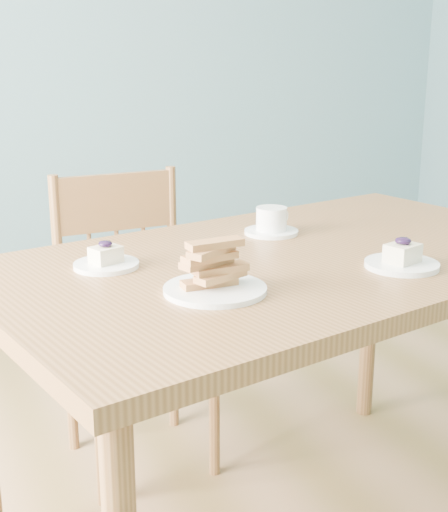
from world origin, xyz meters
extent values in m
cube|color=#A1754B|center=(0.00, 0.00, -0.01)|extent=(5.00, 5.00, 0.01)
cube|color=slate|center=(0.00, 2.50, 1.35)|extent=(5.00, 0.01, 2.70)
cube|color=brown|center=(-0.05, -0.10, 0.79)|extent=(1.65, 1.14, 0.04)
cylinder|color=brown|center=(0.55, 0.39, 0.38)|extent=(0.06, 0.06, 0.76)
cube|color=brown|center=(-0.29, 0.43, 0.43)|extent=(0.43, 0.41, 0.04)
cylinder|color=brown|center=(-0.47, 0.25, 0.21)|extent=(0.03, 0.03, 0.41)
cylinder|color=brown|center=(-0.11, 0.26, 0.21)|extent=(0.03, 0.03, 0.41)
cylinder|color=brown|center=(-0.48, 0.59, 0.21)|extent=(0.03, 0.03, 0.41)
cylinder|color=brown|center=(-0.12, 0.60, 0.21)|extent=(0.03, 0.03, 0.41)
cylinder|color=brown|center=(-0.49, 0.60, 0.69)|extent=(0.03, 0.03, 0.47)
cylinder|color=brown|center=(-0.11, 0.61, 0.69)|extent=(0.03, 0.03, 0.47)
cube|color=brown|center=(-0.30, 0.61, 0.83)|extent=(0.36, 0.03, 0.18)
cylinder|color=brown|center=(-0.39, 0.61, 0.59)|extent=(0.01, 0.01, 0.28)
cylinder|color=brown|center=(-0.30, 0.61, 0.59)|extent=(0.01, 0.01, 0.28)
cylinder|color=brown|center=(-0.21, 0.61, 0.59)|extent=(0.01, 0.01, 0.28)
cylinder|color=white|center=(0.12, -0.30, 0.81)|extent=(0.17, 0.17, 0.01)
cube|color=beige|center=(0.12, -0.30, 0.84)|extent=(0.09, 0.08, 0.04)
ellipsoid|color=black|center=(0.12, -0.30, 0.87)|extent=(0.04, 0.04, 0.02)
sphere|color=black|center=(0.13, -0.29, 0.87)|extent=(0.01, 0.01, 0.01)
sphere|color=black|center=(0.11, -0.29, 0.87)|extent=(0.01, 0.01, 0.01)
sphere|color=black|center=(0.12, -0.31, 0.87)|extent=(0.01, 0.01, 0.01)
cylinder|color=white|center=(-0.50, -0.01, 0.81)|extent=(0.15, 0.15, 0.01)
cube|color=beige|center=(-0.50, -0.01, 0.84)|extent=(0.08, 0.07, 0.04)
ellipsoid|color=black|center=(-0.50, -0.01, 0.86)|extent=(0.03, 0.03, 0.01)
sphere|color=black|center=(-0.49, -0.01, 0.86)|extent=(0.01, 0.01, 0.01)
sphere|color=black|center=(-0.51, -0.01, 0.86)|extent=(0.01, 0.01, 0.01)
sphere|color=black|center=(-0.50, -0.02, 0.86)|extent=(0.01, 0.01, 0.01)
cylinder|color=white|center=(-0.01, 0.11, 0.81)|extent=(0.15, 0.15, 0.01)
cylinder|color=white|center=(-0.01, 0.11, 0.85)|extent=(0.11, 0.11, 0.06)
cylinder|color=#936241|center=(-0.01, 0.11, 0.87)|extent=(0.07, 0.07, 0.00)
torus|color=white|center=(0.03, 0.12, 0.85)|extent=(0.05, 0.03, 0.05)
cylinder|color=white|center=(-0.34, -0.28, 0.81)|extent=(0.21, 0.21, 0.01)
camera|label=1|loc=(-0.90, -1.55, 1.28)|focal=50.00mm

